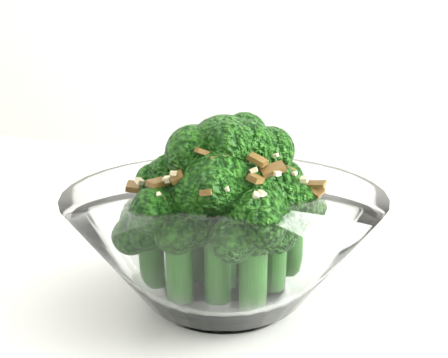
# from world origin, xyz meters

# --- Properties ---
(table) EXTENTS (1.36, 1.06, 0.75)m
(table) POSITION_xyz_m (0.02, -0.04, 0.68)
(table) COLOR white
(table) RESTS_ON ground
(broccoli_dish) EXTENTS (0.24, 0.24, 0.15)m
(broccoli_dish) POSITION_xyz_m (0.20, -0.13, 0.81)
(broccoli_dish) COLOR white
(broccoli_dish) RESTS_ON table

